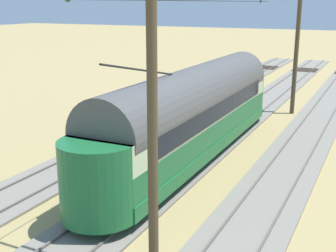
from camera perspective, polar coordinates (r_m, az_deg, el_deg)
ground_plane at (r=21.84m, az=3.72°, el=-3.59°), size 220.00×220.00×0.00m
track_streetcar_siding at (r=20.97m, az=15.16°, el=-4.79°), size 2.80×80.00×0.18m
track_adjacent_siding at (r=22.09m, az=4.03°, el=-3.22°), size 2.80×80.00×0.18m
track_third_siding at (r=23.97m, az=-5.65°, el=-1.75°), size 2.80×80.00×0.18m
vintage_streetcar at (r=20.74m, az=3.29°, el=1.91°), size 2.65×17.97×5.18m
catenary_pole_foreground at (r=30.25m, az=15.93°, el=9.02°), size 2.72×0.28×7.75m
catenary_pole_mid_near at (r=11.61m, az=-2.28°, el=0.08°), size 2.72×0.28×7.75m
track_end_bumper at (r=31.35m, az=2.64°, el=3.06°), size 1.80×0.60×0.80m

